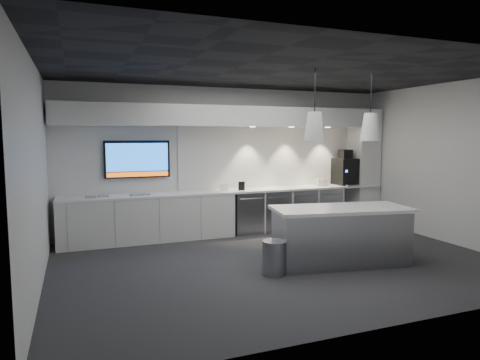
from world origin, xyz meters
name	(u,v)px	position (x,y,z in m)	size (l,w,h in m)	color
floor	(281,262)	(0.00, 0.00, 0.00)	(7.00, 7.00, 0.00)	#2E2E31
ceiling	(283,71)	(0.00, 0.00, 3.00)	(7.00, 7.00, 0.00)	black
wall_back	(229,160)	(0.00, 2.50, 1.50)	(7.00, 7.00, 0.00)	silver
wall_front	(393,187)	(0.00, -2.50, 1.50)	(7.00, 7.00, 0.00)	silver
wall_left	(36,176)	(-3.50, 0.00, 1.50)	(7.00, 7.00, 0.00)	silver
wall_right	(451,163)	(3.50, 0.00, 1.50)	(7.00, 7.00, 0.00)	silver
back_counter	(234,191)	(0.00, 2.17, 0.88)	(6.80, 0.65, 0.04)	white
left_base_cabinets	(149,219)	(-1.75, 2.17, 0.43)	(3.30, 0.63, 0.86)	silver
fridge_unit_a	(246,212)	(0.25, 2.17, 0.42)	(0.60, 0.61, 0.85)	gray
fridge_unit_b	(273,210)	(0.88, 2.17, 0.42)	(0.60, 0.61, 0.85)	gray
fridge_unit_c	(299,208)	(1.51, 2.17, 0.42)	(0.60, 0.61, 0.85)	gray
fridge_unit_d	(324,207)	(2.14, 2.17, 0.42)	(0.60, 0.61, 0.85)	gray
backsplash	(280,157)	(1.20, 2.48, 1.55)	(4.60, 0.03, 1.30)	silver
soffit	(234,116)	(0.00, 2.20, 2.40)	(6.90, 0.60, 0.40)	silver
column	(363,167)	(3.20, 2.20, 1.30)	(0.55, 0.55, 2.60)	silver
wall_tv	(137,159)	(-1.90, 2.45, 1.56)	(1.25, 0.07, 0.72)	black
island	(340,235)	(0.83, -0.40, 0.45)	(2.25, 1.26, 0.90)	gray
bin	(274,258)	(-0.37, -0.50, 0.25)	(0.35, 0.35, 0.50)	gray
coffee_machine	(345,170)	(2.70, 2.20, 1.23)	(0.44, 0.61, 0.80)	black
sign_black	(242,186)	(0.13, 2.10, 0.99)	(0.14, 0.02, 0.18)	black
sign_white	(224,188)	(-0.24, 2.12, 0.97)	(0.18, 0.02, 0.14)	white
cup_cluster	(322,182)	(2.07, 2.17, 0.98)	(0.28, 0.18, 0.15)	white
tray_a	(90,197)	(-2.80, 2.13, 0.91)	(0.16, 0.16, 0.03)	#969696
tray_b	(103,196)	(-2.57, 2.17, 0.91)	(0.16, 0.16, 0.03)	#969696
tray_c	(135,195)	(-2.00, 2.12, 0.91)	(0.16, 0.16, 0.03)	#969696
tray_d	(145,194)	(-1.82, 2.13, 0.91)	(0.16, 0.16, 0.03)	#969696
pendant_left	(314,126)	(0.32, -0.40, 2.15)	(0.30, 0.30, 1.13)	silver
pendant_right	(370,127)	(1.33, -0.40, 2.15)	(0.30, 0.30, 1.13)	silver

